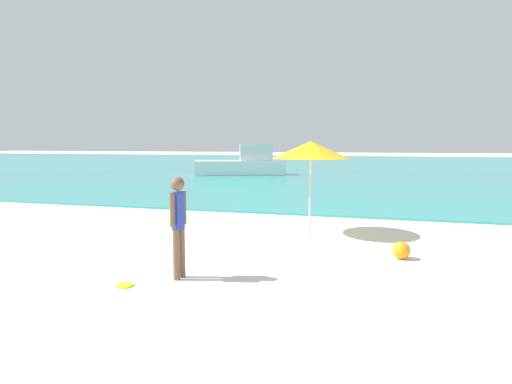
# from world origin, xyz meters

# --- Properties ---
(water) EXTENTS (160.00, 60.00, 0.06)m
(water) POSITION_xyz_m (0.00, 41.10, 0.03)
(water) COLOR teal
(water) RESTS_ON ground
(person_standing) EXTENTS (0.21, 0.36, 1.59)m
(person_standing) POSITION_xyz_m (-0.97, 4.98, 0.90)
(person_standing) COLOR brown
(person_standing) RESTS_ON ground
(frisbee) EXTENTS (0.25, 0.25, 0.03)m
(frisbee) POSITION_xyz_m (-1.59, 4.44, 0.01)
(frisbee) COLOR yellow
(frisbee) RESTS_ON ground
(boat_near) EXTENTS (6.12, 3.67, 1.98)m
(boat_near) POSITION_xyz_m (-6.18, 25.37, 0.75)
(boat_near) COLOR white
(boat_near) RESTS_ON water
(beach_ball) EXTENTS (0.32, 0.32, 0.32)m
(beach_ball) POSITION_xyz_m (2.45, 7.06, 0.16)
(beach_ball) COLOR orange
(beach_ball) RESTS_ON ground
(beach_umbrella) EXTENTS (1.75, 1.75, 2.15)m
(beach_umbrella) POSITION_xyz_m (0.53, 8.76, 1.95)
(beach_umbrella) COLOR #B7B7BC
(beach_umbrella) RESTS_ON ground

